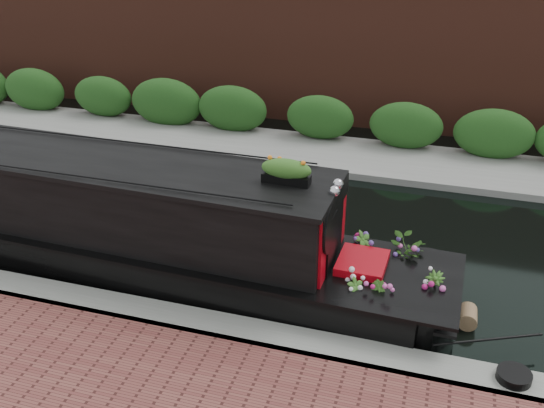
# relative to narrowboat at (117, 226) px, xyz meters

# --- Properties ---
(ground) EXTENTS (80.00, 80.00, 0.00)m
(ground) POSITION_rel_narrowboat_xyz_m (1.98, 1.87, -0.79)
(ground) COLOR black
(ground) RESTS_ON ground
(near_bank_coping) EXTENTS (40.00, 0.60, 0.50)m
(near_bank_coping) POSITION_rel_narrowboat_xyz_m (1.98, -1.43, -0.79)
(near_bank_coping) COLOR gray
(near_bank_coping) RESTS_ON ground
(far_bank_path) EXTENTS (40.00, 2.40, 0.34)m
(far_bank_path) POSITION_rel_narrowboat_xyz_m (1.98, 6.07, -0.79)
(far_bank_path) COLOR gray
(far_bank_path) RESTS_ON ground
(far_hedge) EXTENTS (40.00, 1.10, 2.80)m
(far_hedge) POSITION_rel_narrowboat_xyz_m (1.98, 6.97, -0.79)
(far_hedge) COLOR #1F4A18
(far_hedge) RESTS_ON ground
(far_brick_wall) EXTENTS (40.00, 1.00, 8.00)m
(far_brick_wall) POSITION_rel_narrowboat_xyz_m (1.98, 9.07, -0.79)
(far_brick_wall) COLOR #53271C
(far_brick_wall) RESTS_ON ground
(narrowboat) EXTENTS (11.39, 2.33, 2.66)m
(narrowboat) POSITION_rel_narrowboat_xyz_m (0.00, 0.00, 0.00)
(narrowboat) COLOR black
(narrowboat) RESTS_ON ground
(rope_fender) EXTENTS (0.29, 0.40, 0.29)m
(rope_fender) POSITION_rel_narrowboat_xyz_m (6.08, -0.00, -0.64)
(rope_fender) COLOR olive
(rope_fender) RESTS_ON ground
(coiled_mooring_rope) EXTENTS (0.46, 0.46, 0.12)m
(coiled_mooring_rope) POSITION_rel_narrowboat_xyz_m (6.67, -1.38, -0.48)
(coiled_mooring_rope) COLOR black
(coiled_mooring_rope) RESTS_ON near_bank_coping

